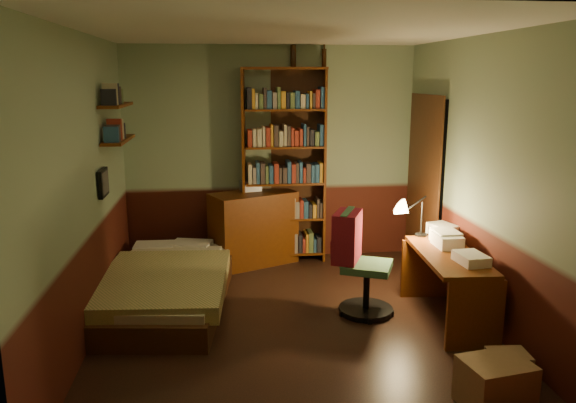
{
  "coord_description": "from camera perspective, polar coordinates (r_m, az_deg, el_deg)",
  "views": [
    {
      "loc": [
        -0.61,
        -4.78,
        2.23
      ],
      "look_at": [
        0.0,
        0.25,
        1.1
      ],
      "focal_mm": 35.0,
      "sensor_mm": 36.0,
      "label": 1
    }
  ],
  "objects": [
    {
      "name": "floor",
      "position": [
        5.32,
        0.33,
        -12.35
      ],
      "size": [
        3.5,
        4.0,
        0.02
      ],
      "primitive_type": "cube",
      "color": "black",
      "rests_on": "ground"
    },
    {
      "name": "ceiling",
      "position": [
        4.84,
        0.37,
        17.07
      ],
      "size": [
        3.5,
        4.0,
        0.02
      ],
      "primitive_type": "cube",
      "color": "silver",
      "rests_on": "wall_back"
    },
    {
      "name": "wall_back",
      "position": [
        6.88,
        -1.77,
        4.79
      ],
      "size": [
        3.5,
        0.02,
        2.6
      ],
      "primitive_type": "cube",
      "color": "gray",
      "rests_on": "ground"
    },
    {
      "name": "wall_left",
      "position": [
        5.01,
        -20.06,
        1.09
      ],
      "size": [
        0.02,
        4.0,
        2.6
      ],
      "primitive_type": "cube",
      "color": "gray",
      "rests_on": "ground"
    },
    {
      "name": "wall_right",
      "position": [
        5.42,
        19.16,
        1.98
      ],
      "size": [
        0.02,
        4.0,
        2.6
      ],
      "primitive_type": "cube",
      "color": "gray",
      "rests_on": "ground"
    },
    {
      "name": "wall_front",
      "position": [
        2.99,
        5.24,
        -5.63
      ],
      "size": [
        3.5,
        0.02,
        2.6
      ],
      "primitive_type": "cube",
      "color": "gray",
      "rests_on": "ground"
    },
    {
      "name": "doorway",
      "position": [
        6.63,
        13.81,
        1.5
      ],
      "size": [
        0.06,
        0.9,
        2.0
      ],
      "primitive_type": "cube",
      "color": "black",
      "rests_on": "ground"
    },
    {
      "name": "door_trim",
      "position": [
        6.62,
        13.52,
        1.5
      ],
      "size": [
        0.02,
        0.98,
        2.08
      ],
      "primitive_type": "cube",
      "color": "#381E0E",
      "rests_on": "ground"
    },
    {
      "name": "bed",
      "position": [
        5.76,
        -12.38,
        -7.15
      ],
      "size": [
        1.39,
        2.24,
        0.63
      ],
      "primitive_type": "cube",
      "rotation": [
        0.0,
        0.0,
        -0.13
      ],
      "color": "olive",
      "rests_on": "ground"
    },
    {
      "name": "dresser",
      "position": [
        6.8,
        -3.54,
        -2.73
      ],
      "size": [
        1.1,
        0.86,
        0.88
      ],
      "primitive_type": "cube",
      "rotation": [
        0.0,
        0.0,
        0.43
      ],
      "color": "#54260A",
      "rests_on": "ground"
    },
    {
      "name": "mini_stereo",
      "position": [
        6.81,
        -3.83,
        1.62
      ],
      "size": [
        0.27,
        0.23,
        0.12
      ],
      "primitive_type": "cube",
      "rotation": [
        0.0,
        0.0,
        0.24
      ],
      "color": "#B2B2B7",
      "rests_on": "dresser"
    },
    {
      "name": "bookshelf",
      "position": [
        6.76,
        -0.37,
        3.54
      ],
      "size": [
        1.03,
        0.41,
        2.34
      ],
      "primitive_type": "cube",
      "rotation": [
        0.0,
        0.0,
        -0.1
      ],
      "color": "#54260A",
      "rests_on": "ground"
    },
    {
      "name": "bottle_left",
      "position": [
        6.8,
        0.54,
        14.57
      ],
      "size": [
        0.09,
        0.09,
        0.26
      ],
      "primitive_type": "cylinder",
      "rotation": [
        0.0,
        0.0,
        -0.38
      ],
      "color": "black",
      "rests_on": "bookshelf"
    },
    {
      "name": "bottle_right",
      "position": [
        6.86,
        3.69,
        14.34
      ],
      "size": [
        0.07,
        0.07,
        0.21
      ],
      "primitive_type": "cylinder",
      "rotation": [
        0.0,
        0.0,
        0.18
      ],
      "color": "black",
      "rests_on": "bookshelf"
    },
    {
      "name": "desk",
      "position": [
        5.45,
        15.86,
        -8.4
      ],
      "size": [
        0.59,
        1.25,
        0.65
      ],
      "primitive_type": "cube",
      "rotation": [
        0.0,
        0.0,
        -0.07
      ],
      "color": "#54260A",
      "rests_on": "ground"
    },
    {
      "name": "paper_stack",
      "position": [
        5.93,
        15.45,
        -2.77
      ],
      "size": [
        0.28,
        0.33,
        0.11
      ],
      "primitive_type": "cube",
      "rotation": [
        0.0,
        0.0,
        0.3
      ],
      "color": "silver",
      "rests_on": "desk"
    },
    {
      "name": "desk_lamp",
      "position": [
        5.79,
        13.49,
        -0.28
      ],
      "size": [
        0.25,
        0.25,
        0.65
      ],
      "primitive_type": "cone",
      "rotation": [
        0.0,
        0.0,
        0.3
      ],
      "color": "black",
      "rests_on": "desk"
    },
    {
      "name": "office_chair",
      "position": [
        5.38,
        8.08,
        -5.53
      ],
      "size": [
        0.73,
        0.69,
        1.14
      ],
      "primitive_type": "cube",
      "rotation": [
        0.0,
        0.0,
        -0.42
      ],
      "color": "#38633E",
      "rests_on": "ground"
    },
    {
      "name": "red_jacket",
      "position": [
        5.2,
        5.32,
        3.1
      ],
      "size": [
        0.33,
        0.45,
        0.47
      ],
      "primitive_type": "cube",
      "rotation": [
        0.0,
        0.0,
        -0.32
      ],
      "color": "maroon",
      "rests_on": "office_chair"
    },
    {
      "name": "wall_shelf_lower",
      "position": [
        6.01,
        -16.84,
        6.01
      ],
      "size": [
        0.2,
        0.9,
        0.03
      ],
      "primitive_type": "cube",
      "color": "#54260A",
      "rests_on": "wall_left"
    },
    {
      "name": "wall_shelf_upper",
      "position": [
        5.98,
        -17.05,
        9.34
      ],
      "size": [
        0.2,
        0.9,
        0.03
      ],
      "primitive_type": "cube",
      "color": "#54260A",
      "rests_on": "wall_left"
    },
    {
      "name": "framed_picture",
      "position": [
        5.58,
        -18.27,
        1.82
      ],
      "size": [
        0.04,
        0.32,
        0.26
      ],
      "primitive_type": "cube",
      "color": "black",
      "rests_on": "wall_left"
    },
    {
      "name": "cardboard_box_a",
      "position": [
        4.3,
        20.31,
        -16.98
      ],
      "size": [
        0.5,
        0.43,
        0.33
      ],
      "primitive_type": "cube",
      "rotation": [
        0.0,
        0.0,
        0.17
      ],
      "color": "olive",
      "rests_on": "ground"
    },
    {
      "name": "cardboard_box_b",
      "position": [
        4.71,
        21.45,
        -15.21
      ],
      "size": [
        0.31,
        0.26,
        0.2
      ],
      "primitive_type": "cube",
      "rotation": [
        0.0,
        0.0,
        -0.08
      ],
      "color": "olive",
      "rests_on": "ground"
    }
  ]
}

